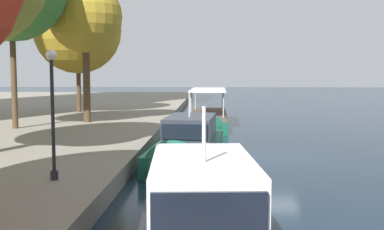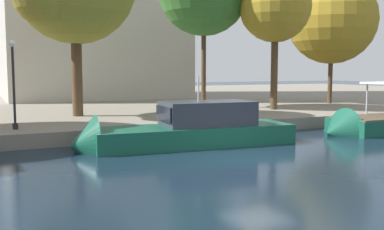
{
  "view_description": "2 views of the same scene",
  "coord_description": "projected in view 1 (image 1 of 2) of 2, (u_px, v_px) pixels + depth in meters",
  "views": [
    {
      "loc": [
        -23.93,
        3.19,
        4.34
      ],
      "look_at": [
        0.75,
        4.18,
        2.08
      ],
      "focal_mm": 44.41,
      "sensor_mm": 36.0,
      "label": 1
    },
    {
      "loc": [
        -10.16,
        -14.73,
        3.58
      ],
      "look_at": [
        0.16,
        6.31,
        1.24
      ],
      "focal_mm": 41.43,
      "sensor_mm": 36.0,
      "label": 2
    }
  ],
  "objects": [
    {
      "name": "tree_1",
      "position": [
        75.0,
        32.0,
        42.01
      ],
      "size": [
        7.7,
        7.7,
        11.16
      ],
      "color": "#4C3823",
      "rests_on": "dock_promenade"
    },
    {
      "name": "motor_yacht_1",
      "position": [
        187.0,
        150.0,
        22.79
      ],
      "size": [
        10.93,
        3.63,
        4.37
      ],
      "rotation": [
        0.0,
        0.0,
        3.06
      ],
      "color": "#14513D",
      "rests_on": "ground_plane"
    },
    {
      "name": "tour_boat_2",
      "position": [
        208.0,
        122.0,
        37.97
      ],
      "size": [
        14.57,
        3.2,
        4.12
      ],
      "rotation": [
        0.0,
        0.0,
        3.13
      ],
      "color": "#14513D",
      "rests_on": "ground_plane"
    },
    {
      "name": "ground_plane",
      "position": [
        274.0,
        157.0,
        24.08
      ],
      "size": [
        220.0,
        220.0,
        0.0
      ],
      "primitive_type": "plane",
      "color": "#142333"
    },
    {
      "name": "tree_5",
      "position": [
        83.0,
        18.0,
        33.44
      ],
      "size": [
        5.22,
        5.22,
        10.15
      ],
      "color": "#4C3823",
      "rests_on": "dock_promenade"
    },
    {
      "name": "lamp_post",
      "position": [
        53.0,
        107.0,
        15.72
      ],
      "size": [
        0.35,
        0.35,
        4.35
      ],
      "color": "black",
      "rests_on": "dock_promenade"
    }
  ]
}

